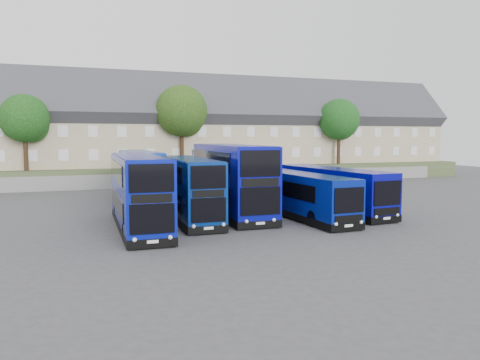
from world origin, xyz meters
name	(u,v)px	position (x,y,z in m)	size (l,w,h in m)	color
ground	(244,226)	(0.00, 0.00, 0.00)	(120.00, 120.00, 0.00)	#414146
retaining_wall	(167,180)	(0.00, 24.00, 0.75)	(70.00, 0.40, 1.50)	slate
earth_bank	(152,171)	(0.00, 34.00, 1.00)	(80.00, 20.00, 2.00)	#3E4D2B
terrace_row	(205,127)	(6.00, 30.00, 6.60)	(66.00, 10.40, 11.20)	tan
dd_front_left	(139,194)	(-6.08, 1.32, 2.11)	(2.70, 10.86, 4.29)	#08169F
dd_front_mid	(189,190)	(-2.62, 3.24, 1.96)	(2.55, 10.13, 4.00)	navy
dd_front_right	(231,180)	(0.75, 4.66, 2.37)	(3.26, 12.22, 4.82)	#080C95
dd_rear_left	(140,177)	(-4.29, 13.74, 2.04)	(2.57, 10.53, 4.17)	navy
dd_rear_right	(212,173)	(2.80, 16.15, 1.99)	(3.25, 10.39, 4.06)	navy
coach_east_a	(301,196)	(4.70, 1.67, 1.46)	(2.76, 11.01, 2.98)	navy
coach_east_b	(332,190)	(8.01, 3.25, 1.55)	(3.42, 11.71, 3.16)	#080896
tree_west	(26,120)	(-13.85, 25.10, 7.05)	(4.80, 4.80, 7.65)	#382314
tree_mid	(183,113)	(2.15, 25.60, 8.07)	(5.76, 5.76, 9.18)	#382314
tree_east	(340,121)	(22.15, 25.10, 7.39)	(5.12, 5.12, 8.16)	#382314
tree_far	(350,121)	(28.15, 32.10, 7.73)	(5.44, 5.44, 8.67)	#382314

